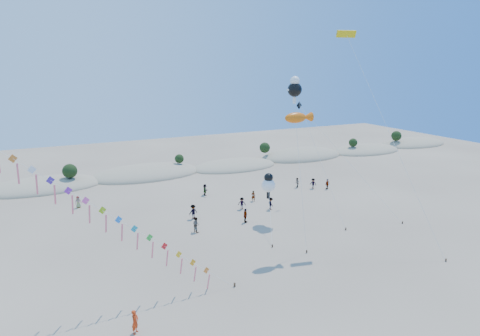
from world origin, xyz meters
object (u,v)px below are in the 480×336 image
object	(u,v)px
kite_train	(6,156)
flyer_foreground	(135,322)
parafoil_kite	(349,39)
fish_kite	(299,118)

from	to	relation	value
kite_train	flyer_foreground	world-z (taller)	kite_train
kite_train	parafoil_kite	world-z (taller)	kite_train
fish_kite	parafoil_kite	distance (m)	10.23
parafoil_kite	flyer_foreground	xyz separation A→B (m)	(-24.73, -9.14, -19.84)
parafoil_kite	flyer_foreground	bearing A→B (deg)	-159.71
parafoil_kite	fish_kite	bearing A→B (deg)	-167.67
flyer_foreground	kite_train	bearing A→B (deg)	89.58
kite_train	flyer_foreground	xyz separation A→B (m)	(6.81, -5.62, -11.27)
kite_train	parafoil_kite	distance (m)	32.87
kite_train	fish_kite	xyz separation A→B (m)	(24.78, 2.04, 1.03)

